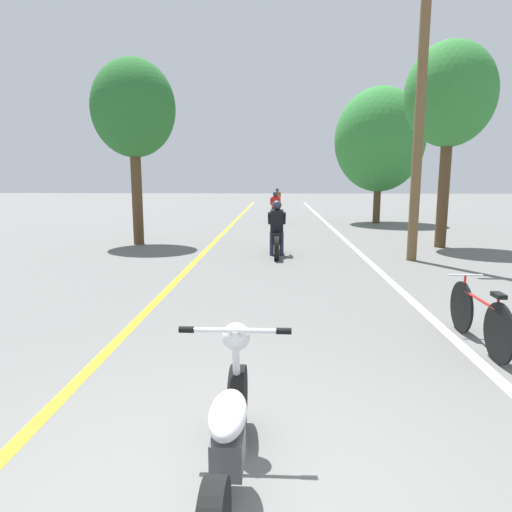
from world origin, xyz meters
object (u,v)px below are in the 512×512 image
(roadside_tree_right_near, at_px, (450,96))
(motorcycle_rider_lead, at_px, (277,235))
(utility_pole, at_px, (420,102))
(motorcycle_rider_mid, at_px, (275,211))
(roadside_tree_left, at_px, (133,110))
(motorcycle_foreground, at_px, (229,435))
(bicycle_parked, at_px, (479,317))
(roadside_tree_right_far, at_px, (380,140))
(motorcycle_rider_far, at_px, (277,202))

(roadside_tree_right_near, distance_m, motorcycle_rider_lead, 6.40)
(utility_pole, height_order, motorcycle_rider_mid, utility_pole)
(utility_pole, xyz_separation_m, roadside_tree_left, (-7.70, 2.51, 0.23))
(motorcycle_foreground, relative_size, motorcycle_rider_lead, 0.93)
(motorcycle_rider_lead, xyz_separation_m, bicycle_parked, (2.46, -6.58, -0.18))
(utility_pole, height_order, roadside_tree_right_far, utility_pole)
(utility_pole, relative_size, motorcycle_rider_mid, 3.63)
(motorcycle_foreground, distance_m, bicycle_parked, 3.91)
(bicycle_parked, bearing_deg, motorcycle_rider_far, 95.79)
(utility_pole, height_order, roadside_tree_right_near, utility_pole)
(motorcycle_rider_mid, bearing_deg, bicycle_parked, -80.78)
(motorcycle_foreground, bearing_deg, roadside_tree_right_far, 75.26)
(roadside_tree_right_near, relative_size, motorcycle_rider_lead, 2.76)
(utility_pole, distance_m, roadside_tree_left, 8.10)
(bicycle_parked, bearing_deg, roadside_tree_right_far, 82.41)
(roadside_tree_right_far, height_order, motorcycle_rider_lead, roadside_tree_right_far)
(motorcycle_rider_far, bearing_deg, bicycle_parked, -84.21)
(bicycle_parked, bearing_deg, motorcycle_rider_lead, 110.52)
(motorcycle_foreground, bearing_deg, roadside_tree_right_near, 64.89)
(motorcycle_rider_lead, relative_size, motorcycle_rider_mid, 1.03)
(utility_pole, relative_size, bicycle_parked, 4.32)
(motorcycle_foreground, xyz_separation_m, motorcycle_rider_far, (0.31, 26.97, 0.12))
(motorcycle_rider_lead, bearing_deg, motorcycle_rider_far, 89.96)
(roadside_tree_right_near, relative_size, roadside_tree_left, 1.05)
(roadside_tree_right_near, height_order, motorcycle_foreground, roadside_tree_right_near)
(roadside_tree_right_near, height_order, bicycle_parked, roadside_tree_right_near)
(utility_pole, relative_size, motorcycle_foreground, 3.78)
(utility_pole, relative_size, motorcycle_rider_lead, 3.52)
(roadside_tree_left, distance_m, motorcycle_foreground, 12.51)
(utility_pole, xyz_separation_m, roadside_tree_right_far, (1.16, 9.66, -0.11))
(utility_pole, xyz_separation_m, roadside_tree_right_near, (1.49, 2.28, 0.50))
(utility_pole, distance_m, motorcycle_rider_mid, 10.76)
(motorcycle_rider_far, bearing_deg, motorcycle_rider_lead, -90.04)
(bicycle_parked, bearing_deg, roadside_tree_right_near, 73.73)
(motorcycle_rider_far, bearing_deg, utility_pole, -79.50)
(roadside_tree_right_far, bearing_deg, motorcycle_rider_far, 117.98)
(roadside_tree_right_near, xyz_separation_m, bicycle_parked, (-2.42, -8.28, -3.96))
(roadside_tree_left, relative_size, bicycle_parked, 3.21)
(utility_pole, bearing_deg, motorcycle_foreground, -112.79)
(motorcycle_rider_mid, distance_m, bicycle_parked, 15.85)
(roadside_tree_right_near, bearing_deg, roadside_tree_right_far, 92.55)
(motorcycle_rider_mid, relative_size, bicycle_parked, 1.19)
(motorcycle_rider_lead, bearing_deg, motorcycle_rider_mid, 90.47)
(roadside_tree_left, relative_size, motorcycle_foreground, 2.81)
(roadside_tree_right_near, bearing_deg, motorcycle_foreground, -115.11)
(roadside_tree_right_near, height_order, motorcycle_rider_far, roadside_tree_right_near)
(roadside_tree_left, xyz_separation_m, bicycle_parked, (6.77, -8.51, -3.68))
(roadside_tree_right_far, height_order, roadside_tree_left, roadside_tree_right_far)
(roadside_tree_left, height_order, motorcycle_foreground, roadside_tree_left)
(motorcycle_foreground, height_order, motorcycle_rider_far, motorcycle_rider_far)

